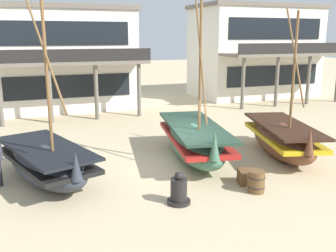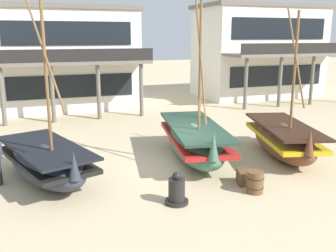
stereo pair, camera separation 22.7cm
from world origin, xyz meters
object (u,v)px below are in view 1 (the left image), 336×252
object	(u,v)px
capstan_winch	(179,191)
cargo_crate	(247,177)
harbor_building_main	(63,58)
fishing_boat_centre_large	(194,140)
fishing_boat_far_right	(47,162)
wooden_barrel	(256,182)
harbor_building_annex	(255,51)
fishing_boat_near_left	(283,139)

from	to	relation	value
capstan_winch	cargo_crate	size ratio (longest dim) A/B	1.70
capstan_winch	harbor_building_main	distance (m)	17.62
fishing_boat_centre_large	capstan_winch	world-z (taller)	fishing_boat_centre_large
fishing_boat_centre_large	cargo_crate	size ratio (longest dim) A/B	11.75
fishing_boat_far_right	cargo_crate	distance (m)	6.70
wooden_barrel	harbor_building_main	bearing A→B (deg)	102.77
fishing_boat_centre_large	fishing_boat_far_right	size ratio (longest dim) A/B	1.06
capstan_winch	harbor_building_main	bearing A→B (deg)	94.49
wooden_barrel	harbor_building_main	xyz separation A→B (m)	(-3.95, 17.43, 3.00)
fishing_boat_centre_large	wooden_barrel	xyz separation A→B (m)	(0.45, -3.68, -0.43)
capstan_winch	cargo_crate	world-z (taller)	capstan_winch
harbor_building_annex	cargo_crate	bearing A→B (deg)	-123.70
harbor_building_annex	harbor_building_main	bearing A→B (deg)	178.65
cargo_crate	wooden_barrel	bearing A→B (deg)	-99.69
capstan_winch	cargo_crate	distance (m)	2.78
fishing_boat_far_right	wooden_barrel	distance (m)	6.89
fishing_boat_near_left	harbor_building_main	distance (m)	16.50
fishing_boat_near_left	wooden_barrel	size ratio (longest dim) A/B	8.37
capstan_winch	harbor_building_annex	world-z (taller)	harbor_building_annex
fishing_boat_centre_large	cargo_crate	bearing A→B (deg)	-79.20
fishing_boat_near_left	fishing_boat_centre_large	bearing A→B (deg)	164.62
harbor_building_annex	fishing_boat_centre_large	bearing A→B (deg)	-130.62
fishing_boat_near_left	wooden_barrel	bearing A→B (deg)	-138.18
cargo_crate	harbor_building_annex	world-z (taller)	harbor_building_annex
fishing_boat_near_left	fishing_boat_centre_large	distance (m)	3.62
capstan_winch	wooden_barrel	xyz separation A→B (m)	(2.59, -0.11, -0.03)
fishing_boat_centre_large	fishing_boat_near_left	bearing A→B (deg)	-15.38
capstan_winch	harbor_building_main	world-z (taller)	harbor_building_main
capstan_winch	wooden_barrel	distance (m)	2.59
fishing_boat_near_left	cargo_crate	size ratio (longest dim) A/B	10.16
fishing_boat_near_left	harbor_building_annex	xyz separation A→B (m)	(8.01, 14.36, 2.83)
fishing_boat_centre_large	fishing_boat_far_right	xyz separation A→B (m)	(-5.62, -0.43, -0.09)
cargo_crate	harbor_building_annex	distance (m)	19.97
fishing_boat_far_right	wooden_barrel	bearing A→B (deg)	-28.15
fishing_boat_centre_large	harbor_building_main	world-z (taller)	fishing_boat_centre_large
fishing_boat_centre_large	wooden_barrel	world-z (taller)	fishing_boat_centre_large
fishing_boat_near_left	capstan_winch	distance (m)	6.21
harbor_building_annex	fishing_boat_near_left	bearing A→B (deg)	-119.14
fishing_boat_near_left	cargo_crate	xyz separation A→B (m)	(-2.92, -2.02, -0.51)
wooden_barrel	harbor_building_annex	xyz separation A→B (m)	(11.05, 17.08, 3.23)
fishing_boat_near_left	fishing_boat_centre_large	size ratio (longest dim) A/B	0.86
harbor_building_main	wooden_barrel	bearing A→B (deg)	-77.23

